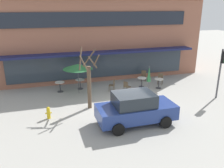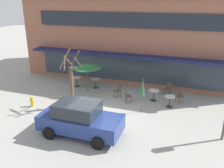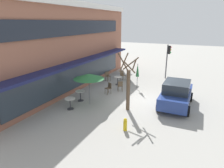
% 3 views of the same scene
% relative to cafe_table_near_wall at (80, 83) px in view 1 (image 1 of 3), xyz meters
% --- Properties ---
extents(ground_plane, '(80.00, 80.00, 0.00)m').
position_rel_cafe_table_near_wall_xyz_m(ground_plane, '(2.01, -4.57, -0.52)').
color(ground_plane, '#9E9B93').
extents(building_facade, '(18.47, 9.10, 7.07)m').
position_rel_cafe_table_near_wall_xyz_m(building_facade, '(2.01, 5.40, 3.02)').
color(building_facade, '#935B47').
rests_on(building_facade, ground).
extents(cafe_table_near_wall, '(0.70, 0.70, 0.76)m').
position_rel_cafe_table_near_wall_xyz_m(cafe_table_near_wall, '(0.00, 0.00, 0.00)').
color(cafe_table_near_wall, '#333338').
rests_on(cafe_table_near_wall, ground).
extents(cafe_table_streetside, '(0.70, 0.70, 0.76)m').
position_rel_cafe_table_near_wall_xyz_m(cafe_table_streetside, '(4.70, -0.94, 0.00)').
color(cafe_table_streetside, '#333338').
rests_on(cafe_table_streetside, ground).
extents(cafe_table_by_tree, '(0.70, 0.70, 0.76)m').
position_rel_cafe_table_near_wall_xyz_m(cafe_table_by_tree, '(5.83, -1.58, 0.00)').
color(cafe_table_by_tree, '#333338').
rests_on(cafe_table_by_tree, ground).
extents(cafe_table_mid_patio, '(0.70, 0.70, 0.76)m').
position_rel_cafe_table_near_wall_xyz_m(cafe_table_mid_patio, '(-1.53, -0.21, 0.00)').
color(cafe_table_mid_patio, '#333338').
rests_on(cafe_table_mid_patio, ground).
extents(patio_umbrella_green_folded, '(0.28, 0.28, 2.20)m').
position_rel_cafe_table_near_wall_xyz_m(patio_umbrella_green_folded, '(4.33, -2.91, 1.11)').
color(patio_umbrella_green_folded, '#4C4C51').
rests_on(patio_umbrella_green_folded, ground).
extents(patio_umbrella_cream_folded, '(2.10, 2.10, 2.20)m').
position_rel_cafe_table_near_wall_xyz_m(patio_umbrella_cream_folded, '(-0.26, -0.93, 1.51)').
color(patio_umbrella_cream_folded, '#4C4C51').
rests_on(patio_umbrella_cream_folded, ground).
extents(cafe_chair_0, '(0.55, 0.55, 0.89)m').
position_rel_cafe_table_near_wall_xyz_m(cafe_chair_0, '(3.10, -1.85, 0.01)').
color(cafe_chair_0, brown).
rests_on(cafe_chair_0, ground).
extents(cafe_chair_1, '(0.54, 0.54, 0.89)m').
position_rel_cafe_table_near_wall_xyz_m(cafe_chair_1, '(5.48, 0.47, 0.01)').
color(cafe_chair_1, brown).
rests_on(cafe_chair_1, ground).
extents(cafe_chair_2, '(0.54, 0.54, 0.89)m').
position_rel_cafe_table_near_wall_xyz_m(cafe_chair_2, '(2.23, -1.22, 0.01)').
color(cafe_chair_2, brown).
rests_on(cafe_chair_2, ground).
extents(cafe_chair_3, '(0.56, 0.56, 0.89)m').
position_rel_cafe_table_near_wall_xyz_m(cafe_chair_3, '(6.42, -0.72, 0.01)').
color(cafe_chair_3, brown).
rests_on(cafe_chair_3, ground).
extents(parked_sedan, '(4.21, 2.04, 1.76)m').
position_rel_cafe_table_near_wall_xyz_m(parked_sedan, '(1.92, -6.43, 0.36)').
color(parked_sedan, navy).
rests_on(parked_sedan, ground).
extents(street_tree, '(1.22, 1.16, 3.76)m').
position_rel_cafe_table_near_wall_xyz_m(street_tree, '(-0.01, -3.66, 1.17)').
color(street_tree, brown).
rests_on(street_tree, ground).
extents(traffic_light_pole, '(0.26, 0.44, 3.40)m').
position_rel_cafe_table_near_wall_xyz_m(traffic_light_pole, '(8.77, -4.60, 1.78)').
color(traffic_light_pole, '#47474C').
rests_on(traffic_light_pole, ground).
extents(fire_hydrant, '(0.36, 0.20, 0.71)m').
position_rel_cafe_table_near_wall_xyz_m(fire_hydrant, '(-2.54, -4.47, -0.16)').
color(fire_hydrant, gold).
rests_on(fire_hydrant, ground).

